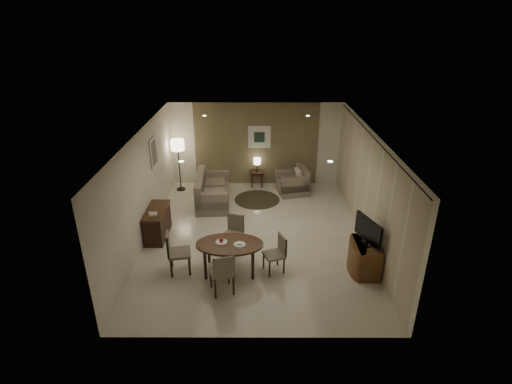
{
  "coord_description": "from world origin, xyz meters",
  "views": [
    {
      "loc": [
        0.02,
        -8.85,
        5.24
      ],
      "look_at": [
        0.0,
        0.2,
        1.15
      ],
      "focal_mm": 28.0,
      "sensor_mm": 36.0,
      "label": 1
    }
  ],
  "objects_px": {
    "tv_cabinet": "(366,257)",
    "chair_right": "(274,254)",
    "chair_near": "(222,272)",
    "side_table": "(257,179)",
    "chair_far": "(233,235)",
    "armchair": "(292,181)",
    "sofa": "(213,189)",
    "floor_lamp": "(179,165)",
    "console_desk": "(158,223)",
    "chair_left": "(180,252)",
    "dining_table": "(230,257)"
  },
  "relations": [
    {
      "from": "chair_far",
      "to": "sofa",
      "type": "xyz_separation_m",
      "value": [
        -0.74,
        2.66,
        -0.01
      ]
    },
    {
      "from": "chair_right",
      "to": "floor_lamp",
      "type": "relative_size",
      "value": 0.51
    },
    {
      "from": "dining_table",
      "to": "chair_right",
      "type": "height_order",
      "value": "chair_right"
    },
    {
      "from": "floor_lamp",
      "to": "chair_far",
      "type": "bearing_deg",
      "value": -62.56
    },
    {
      "from": "chair_right",
      "to": "side_table",
      "type": "relative_size",
      "value": 1.66
    },
    {
      "from": "dining_table",
      "to": "chair_right",
      "type": "xyz_separation_m",
      "value": [
        0.96,
        -0.02,
        0.08
      ]
    },
    {
      "from": "chair_left",
      "to": "floor_lamp",
      "type": "xyz_separation_m",
      "value": [
        -0.77,
        4.45,
        0.35
      ]
    },
    {
      "from": "chair_left",
      "to": "armchair",
      "type": "height_order",
      "value": "chair_left"
    },
    {
      "from": "armchair",
      "to": "chair_right",
      "type": "bearing_deg",
      "value": -22.0
    },
    {
      "from": "chair_right",
      "to": "armchair",
      "type": "distance_m",
      "value": 4.28
    },
    {
      "from": "console_desk",
      "to": "floor_lamp",
      "type": "distance_m",
      "value": 2.97
    },
    {
      "from": "chair_left",
      "to": "floor_lamp",
      "type": "distance_m",
      "value": 4.53
    },
    {
      "from": "sofa",
      "to": "chair_far",
      "type": "bearing_deg",
      "value": -167.69
    },
    {
      "from": "console_desk",
      "to": "sofa",
      "type": "distance_m",
      "value": 2.31
    },
    {
      "from": "chair_right",
      "to": "side_table",
      "type": "bearing_deg",
      "value": 163.33
    },
    {
      "from": "armchair",
      "to": "side_table",
      "type": "xyz_separation_m",
      "value": [
        -1.1,
        0.53,
        -0.15
      ]
    },
    {
      "from": "tv_cabinet",
      "to": "sofa",
      "type": "xyz_separation_m",
      "value": [
        -3.69,
        3.47,
        0.09
      ]
    },
    {
      "from": "tv_cabinet",
      "to": "chair_right",
      "type": "xyz_separation_m",
      "value": [
        -2.01,
        0.0,
        0.08
      ]
    },
    {
      "from": "chair_near",
      "to": "chair_left",
      "type": "xyz_separation_m",
      "value": [
        -0.97,
        0.69,
        0.01
      ]
    },
    {
      "from": "side_table",
      "to": "floor_lamp",
      "type": "relative_size",
      "value": 0.31
    },
    {
      "from": "dining_table",
      "to": "chair_far",
      "type": "height_order",
      "value": "chair_far"
    },
    {
      "from": "chair_near",
      "to": "chair_left",
      "type": "height_order",
      "value": "chair_left"
    },
    {
      "from": "tv_cabinet",
      "to": "chair_near",
      "type": "xyz_separation_m",
      "value": [
        -3.08,
        -0.7,
        0.12
      ]
    },
    {
      "from": "dining_table",
      "to": "chair_near",
      "type": "xyz_separation_m",
      "value": [
        -0.12,
        -0.72,
        0.13
      ]
    },
    {
      "from": "console_desk",
      "to": "tv_cabinet",
      "type": "xyz_separation_m",
      "value": [
        4.89,
        -1.5,
        -0.03
      ]
    },
    {
      "from": "dining_table",
      "to": "floor_lamp",
      "type": "xyz_separation_m",
      "value": [
        -1.86,
        4.41,
        0.49
      ]
    },
    {
      "from": "tv_cabinet",
      "to": "chair_left",
      "type": "xyz_separation_m",
      "value": [
        -4.06,
        -0.01,
        0.13
      ]
    },
    {
      "from": "chair_left",
      "to": "floor_lamp",
      "type": "bearing_deg",
      "value": -0.56
    },
    {
      "from": "chair_near",
      "to": "armchair",
      "type": "relative_size",
      "value": 1.03
    },
    {
      "from": "chair_left",
      "to": "sofa",
      "type": "bearing_deg",
      "value": -16.45
    },
    {
      "from": "chair_right",
      "to": "sofa",
      "type": "xyz_separation_m",
      "value": [
        -1.68,
        3.47,
        0.01
      ]
    },
    {
      "from": "armchair",
      "to": "console_desk",
      "type": "bearing_deg",
      "value": -65.19
    },
    {
      "from": "tv_cabinet",
      "to": "dining_table",
      "type": "xyz_separation_m",
      "value": [
        -2.97,
        0.02,
        -0.01
      ]
    },
    {
      "from": "chair_far",
      "to": "side_table",
      "type": "relative_size",
      "value": 1.74
    },
    {
      "from": "console_desk",
      "to": "chair_left",
      "type": "height_order",
      "value": "chair_left"
    },
    {
      "from": "chair_far",
      "to": "chair_right",
      "type": "height_order",
      "value": "chair_far"
    },
    {
      "from": "floor_lamp",
      "to": "tv_cabinet",
      "type": "bearing_deg",
      "value": -42.56
    },
    {
      "from": "tv_cabinet",
      "to": "armchair",
      "type": "relative_size",
      "value": 0.98
    },
    {
      "from": "dining_table",
      "to": "floor_lamp",
      "type": "height_order",
      "value": "floor_lamp"
    },
    {
      "from": "armchair",
      "to": "floor_lamp",
      "type": "distance_m",
      "value": 3.59
    },
    {
      "from": "chair_right",
      "to": "chair_left",
      "type": "bearing_deg",
      "value": -110.71
    },
    {
      "from": "chair_far",
      "to": "tv_cabinet",
      "type": "bearing_deg",
      "value": 3.9
    },
    {
      "from": "chair_near",
      "to": "armchair",
      "type": "bearing_deg",
      "value": -129.11
    },
    {
      "from": "chair_far",
      "to": "armchair",
      "type": "height_order",
      "value": "chair_far"
    },
    {
      "from": "chair_left",
      "to": "chair_right",
      "type": "distance_m",
      "value": 2.05
    },
    {
      "from": "sofa",
      "to": "floor_lamp",
      "type": "relative_size",
      "value": 1.12
    },
    {
      "from": "tv_cabinet",
      "to": "chair_far",
      "type": "height_order",
      "value": "chair_far"
    },
    {
      "from": "chair_near",
      "to": "side_table",
      "type": "xyz_separation_m",
      "value": [
        0.71,
        5.45,
        -0.21
      ]
    },
    {
      "from": "sofa",
      "to": "side_table",
      "type": "height_order",
      "value": "sofa"
    },
    {
      "from": "chair_far",
      "to": "chair_near",
      "type": "bearing_deg",
      "value": -75.81
    }
  ]
}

